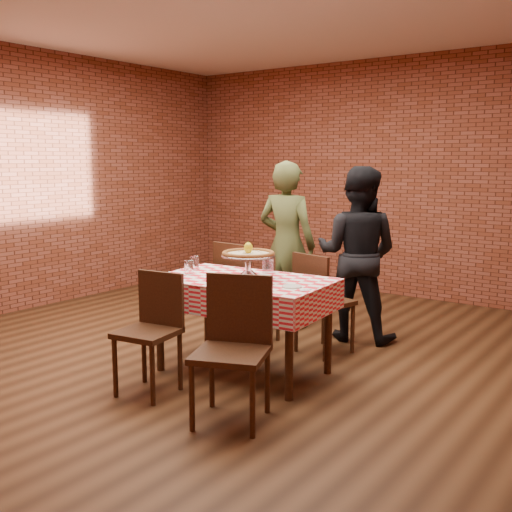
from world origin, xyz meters
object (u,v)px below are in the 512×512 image
object	(u,v)px
water_glass_right	(195,263)
chair_far_right	(325,303)
diner_olive	(287,245)
pizza	(248,254)
condiment_caddy	(269,265)
chair_near_right	(231,352)
table	(243,326)
chair_near_left	(147,335)
diner_black	(357,254)
chair_far_left	(248,292)
water_glass_left	(189,267)
pizza_stand	(248,267)

from	to	relation	value
water_glass_right	chair_far_right	xyz separation A→B (m)	(0.84, 0.74, -0.37)
diner_olive	water_glass_right	bearing A→B (deg)	79.44
pizza	chair_far_right	bearing A→B (deg)	75.28
condiment_caddy	chair_near_right	xyz separation A→B (m)	(0.48, -1.11, -0.36)
table	chair_near_right	distance (m)	0.94
chair_near_right	diner_olive	size ratio (longest dim) A/B	0.56
water_glass_right	chair_near_left	bearing A→B (deg)	-71.08
diner_black	chair_near_right	bearing A→B (deg)	83.59
chair_near_right	condiment_caddy	bearing A→B (deg)	91.60
condiment_caddy	chair_near_left	world-z (taller)	condiment_caddy
chair_far_left	diner_black	size ratio (longest dim) A/B	0.58
table	condiment_caddy	bearing A→B (deg)	86.50
water_glass_left	water_glass_right	world-z (taller)	same
chair_near_right	water_glass_right	bearing A→B (deg)	119.51
chair_far_right	diner_olive	xyz separation A→B (m)	(-0.74, 0.53, 0.39)
pizza_stand	condiment_caddy	bearing A→B (deg)	96.24
table	diner_black	distance (m)	1.45
chair_near_right	diner_black	bearing A→B (deg)	73.61
table	chair_near_left	distance (m)	0.82
water_glass_left	diner_olive	world-z (taller)	diner_olive
water_glass_right	pizza_stand	bearing A→B (deg)	-6.77
water_glass_left	chair_far_right	xyz separation A→B (m)	(0.73, 0.93, -0.37)
pizza_stand	condiment_caddy	world-z (taller)	pizza_stand
pizza	diner_black	xyz separation A→B (m)	(0.24, 1.36, -0.15)
table	diner_black	size ratio (longest dim) A/B	0.82
pizza	chair_near_left	bearing A→B (deg)	-113.98
chair_near_left	chair_near_right	distance (m)	0.78
table	chair_far_left	world-z (taller)	chair_far_left
chair_near_right	diner_olive	world-z (taller)	diner_olive
table	chair_far_right	world-z (taller)	chair_far_right
diner_olive	diner_black	bearing A→B (deg)	174.78
pizza_stand	chair_far_right	world-z (taller)	pizza_stand
pizza_stand	pizza	bearing A→B (deg)	0.00
pizza	chair_near_left	world-z (taller)	pizza
pizza	condiment_caddy	world-z (taller)	pizza
water_glass_right	chair_near_left	xyz separation A→B (m)	(0.28, -0.83, -0.38)
condiment_caddy	chair_far_left	distance (m)	0.70
pizza_stand	diner_black	bearing A→B (deg)	79.93
water_glass_left	chair_near_right	xyz separation A→B (m)	(0.95, -0.66, -0.35)
water_glass_left	pizza_stand	bearing A→B (deg)	12.90
water_glass_right	condiment_caddy	size ratio (longest dim) A/B	0.87
water_glass_right	diner_black	bearing A→B (deg)	56.18
condiment_caddy	chair_near_right	distance (m)	1.26
pizza	chair_near_right	xyz separation A→B (m)	(0.44, -0.78, -0.49)
condiment_caddy	diner_olive	bearing A→B (deg)	94.81
pizza_stand	water_glass_right	distance (m)	0.63
pizza_stand	diner_olive	distance (m)	1.45
table	pizza_stand	xyz separation A→B (m)	(0.06, -0.01, 0.48)
water_glass_right	chair_far_right	distance (m)	1.18
water_glass_left	chair_near_right	size ratio (longest dim) A/B	0.12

